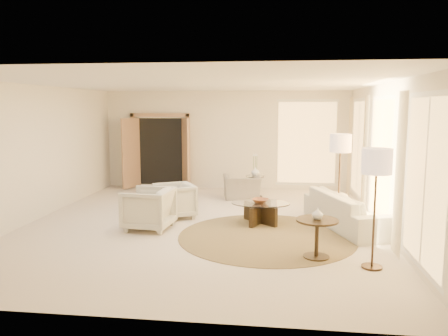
# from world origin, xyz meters

# --- Properties ---
(room) EXTENTS (7.04, 8.04, 2.83)m
(room) POSITION_xyz_m (0.00, 0.00, 1.40)
(room) COLOR beige
(room) RESTS_ON ground
(windows_right) EXTENTS (0.10, 6.40, 2.40)m
(windows_right) POSITION_xyz_m (3.45, 0.10, 1.35)
(windows_right) COLOR #FFC366
(windows_right) RESTS_ON room
(window_back_corner) EXTENTS (1.70, 0.10, 2.40)m
(window_back_corner) POSITION_xyz_m (2.30, 3.95, 1.35)
(window_back_corner) COLOR #FFC366
(window_back_corner) RESTS_ON room
(curtains_right) EXTENTS (0.06, 5.20, 2.60)m
(curtains_right) POSITION_xyz_m (3.40, 1.00, 1.30)
(curtains_right) COLOR beige
(curtains_right) RESTS_ON room
(french_doors) EXTENTS (1.95, 0.66, 2.16)m
(french_doors) POSITION_xyz_m (-1.90, 3.82, 1.07)
(french_doors) COLOR #A47D58
(french_doors) RESTS_ON room
(area_rug) EXTENTS (4.23, 4.23, 0.01)m
(area_rug) POSITION_xyz_m (1.32, -0.69, 0.01)
(area_rug) COLOR #43341D
(area_rug) RESTS_ON room
(sofa) EXTENTS (1.64, 2.51, 0.68)m
(sofa) POSITION_xyz_m (2.90, 0.15, 0.34)
(sofa) COLOR beige
(sofa) RESTS_ON room
(armchair_left) EXTENTS (1.02, 1.04, 0.81)m
(armchair_left) POSITION_xyz_m (-0.68, 0.48, 0.40)
(armchair_left) COLOR beige
(armchair_left) RESTS_ON room
(armchair_right) EXTENTS (0.88, 0.93, 0.88)m
(armchair_right) POSITION_xyz_m (-0.96, -0.45, 0.44)
(armchair_right) COLOR beige
(armchair_right) RESTS_ON room
(accent_chair) EXTENTS (1.01, 0.75, 0.81)m
(accent_chair) POSITION_xyz_m (0.59, 2.59, 0.40)
(accent_chair) COLOR gray
(accent_chair) RESTS_ON room
(coffee_table) EXTENTS (1.42, 1.42, 0.43)m
(coffee_table) POSITION_xyz_m (1.16, 0.21, 0.27)
(coffee_table) COLOR black
(coffee_table) RESTS_ON room
(end_table) EXTENTS (0.66, 0.66, 0.62)m
(end_table) POSITION_xyz_m (2.12, -1.72, 0.43)
(end_table) COLOR black
(end_table) RESTS_ON room
(side_table) EXTENTS (0.49, 0.49, 0.57)m
(side_table) POSITION_xyz_m (0.92, 2.82, 0.34)
(side_table) COLOR #2E221A
(side_table) RESTS_ON room
(floor_lamp_near) EXTENTS (0.44, 0.44, 1.80)m
(floor_lamp_near) POSITION_xyz_m (2.77, 0.66, 1.54)
(floor_lamp_near) COLOR #2E221A
(floor_lamp_near) RESTS_ON room
(floor_lamp_far) EXTENTS (0.43, 0.43, 1.77)m
(floor_lamp_far) POSITION_xyz_m (2.90, -2.07, 1.50)
(floor_lamp_far) COLOR #2E221A
(floor_lamp_far) RESTS_ON room
(bowl) EXTENTS (0.40, 0.40, 0.08)m
(bowl) POSITION_xyz_m (1.16, 0.21, 0.47)
(bowl) COLOR brown
(bowl) RESTS_ON coffee_table
(end_vase) EXTENTS (0.23, 0.23, 0.18)m
(end_vase) POSITION_xyz_m (2.12, -1.72, 0.71)
(end_vase) COLOR white
(end_vase) RESTS_ON end_table
(side_vase) EXTENTS (0.27, 0.27, 0.23)m
(side_vase) POSITION_xyz_m (0.92, 2.82, 0.68)
(side_vase) COLOR white
(side_vase) RESTS_ON side_table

